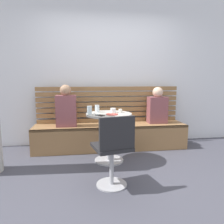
% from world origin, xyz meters
% --- Properties ---
extents(ground, '(8.00, 8.00, 0.00)m').
position_xyz_m(ground, '(0.00, 0.00, 0.00)').
color(ground, '#42424C').
extents(back_wall, '(5.20, 0.10, 2.90)m').
position_xyz_m(back_wall, '(0.00, 1.64, 1.45)').
color(back_wall, silver).
rests_on(back_wall, ground).
extents(booth_bench, '(2.70, 0.52, 0.44)m').
position_xyz_m(booth_bench, '(0.00, 1.20, 0.22)').
color(booth_bench, olive).
rests_on(booth_bench, ground).
extents(booth_backrest, '(2.65, 0.04, 0.67)m').
position_xyz_m(booth_backrest, '(0.00, 1.44, 0.78)').
color(booth_backrest, olive).
rests_on(booth_backrest, booth_bench).
extents(cafe_table, '(0.68, 0.68, 0.74)m').
position_xyz_m(cafe_table, '(-0.11, 0.60, 0.52)').
color(cafe_table, '#ADADB2').
rests_on(cafe_table, ground).
extents(white_chair, '(0.48, 0.48, 0.85)m').
position_xyz_m(white_chair, '(-0.16, -0.22, 0.46)').
color(white_chair, '#ADADB2').
rests_on(white_chair, ground).
extents(person_adult, '(0.34, 0.22, 0.71)m').
position_xyz_m(person_adult, '(-0.77, 1.18, 0.76)').
color(person_adult, brown).
rests_on(person_adult, booth_bench).
extents(person_child_left, '(0.34, 0.22, 0.66)m').
position_xyz_m(person_child_left, '(0.88, 1.24, 0.73)').
color(person_child_left, brown).
rests_on(person_child_left, booth_bench).
extents(cup_ceramic_white, '(0.08, 0.08, 0.07)m').
position_xyz_m(cup_ceramic_white, '(-0.04, 0.65, 0.78)').
color(cup_ceramic_white, white).
rests_on(cup_ceramic_white, cafe_table).
extents(cup_glass_tall, '(0.07, 0.07, 0.12)m').
position_xyz_m(cup_glass_tall, '(-0.40, 0.56, 0.80)').
color(cup_glass_tall, silver).
rests_on(cup_glass_tall, cafe_table).
extents(cup_espresso_small, '(0.06, 0.06, 0.05)m').
position_xyz_m(cup_espresso_small, '(0.07, 0.65, 0.77)').
color(cup_espresso_small, silver).
rests_on(cup_espresso_small, cafe_table).
extents(cup_water_clear, '(0.07, 0.07, 0.11)m').
position_xyz_m(cup_water_clear, '(-0.27, 0.75, 0.80)').
color(cup_water_clear, white).
rests_on(cup_water_clear, cafe_table).
extents(plate_small, '(0.17, 0.17, 0.01)m').
position_xyz_m(plate_small, '(-0.08, 0.48, 0.75)').
color(plate_small, '#DB4C42').
rests_on(plate_small, cafe_table).
extents(phone_on_table, '(0.14, 0.16, 0.01)m').
position_xyz_m(phone_on_table, '(-0.26, 0.42, 0.74)').
color(phone_on_table, black).
rests_on(phone_on_table, cafe_table).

